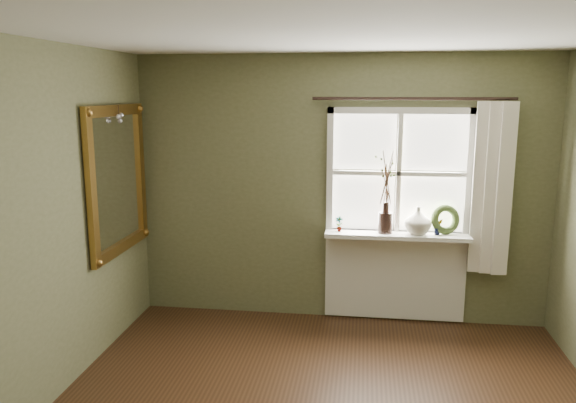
% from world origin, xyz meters
% --- Properties ---
extents(ceiling, '(4.50, 4.50, 0.00)m').
position_xyz_m(ceiling, '(0.00, 0.00, 2.60)').
color(ceiling, silver).
rests_on(ceiling, ground).
extents(wall_back, '(4.00, 0.10, 2.60)m').
position_xyz_m(wall_back, '(0.00, 2.30, 1.30)').
color(wall_back, '#606240').
rests_on(wall_back, ground).
extents(window_frame, '(1.36, 0.06, 1.24)m').
position_xyz_m(window_frame, '(0.55, 2.23, 1.48)').
color(window_frame, silver).
rests_on(window_frame, wall_back).
extents(window_sill, '(1.36, 0.26, 0.04)m').
position_xyz_m(window_sill, '(0.55, 2.12, 0.90)').
color(window_sill, silver).
rests_on(window_sill, wall_back).
extents(window_apron, '(1.36, 0.04, 0.88)m').
position_xyz_m(window_apron, '(0.55, 2.23, 0.46)').
color(window_apron, silver).
rests_on(window_apron, ground).
extents(dark_jug, '(0.16, 0.16, 0.20)m').
position_xyz_m(dark_jug, '(0.44, 2.12, 1.02)').
color(dark_jug, black).
rests_on(dark_jug, window_sill).
extents(cream_vase, '(0.27, 0.27, 0.26)m').
position_xyz_m(cream_vase, '(0.74, 2.12, 1.05)').
color(cream_vase, beige).
rests_on(cream_vase, window_sill).
extents(wreath, '(0.31, 0.22, 0.29)m').
position_xyz_m(wreath, '(1.00, 2.16, 1.03)').
color(wreath, '#374920').
rests_on(wreath, window_sill).
extents(potted_plant_left, '(0.09, 0.07, 0.15)m').
position_xyz_m(potted_plant_left, '(0.00, 2.12, 0.99)').
color(potted_plant_left, '#374920').
rests_on(potted_plant_left, window_sill).
extents(potted_plant_right, '(0.10, 0.09, 0.15)m').
position_xyz_m(potted_plant_right, '(0.93, 2.12, 1.00)').
color(potted_plant_right, '#374920').
rests_on(potted_plant_right, window_sill).
extents(curtain, '(0.36, 0.12, 1.59)m').
position_xyz_m(curtain, '(1.39, 2.13, 1.37)').
color(curtain, silver).
rests_on(curtain, wall_back).
extents(curtain_rod, '(1.84, 0.03, 0.03)m').
position_xyz_m(curtain_rod, '(0.65, 2.17, 2.18)').
color(curtain_rod, black).
rests_on(curtain_rod, wall_back).
extents(gilt_mirror, '(0.10, 1.12, 1.33)m').
position_xyz_m(gilt_mirror, '(-1.96, 1.58, 1.47)').
color(gilt_mirror, white).
rests_on(gilt_mirror, wall_left).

